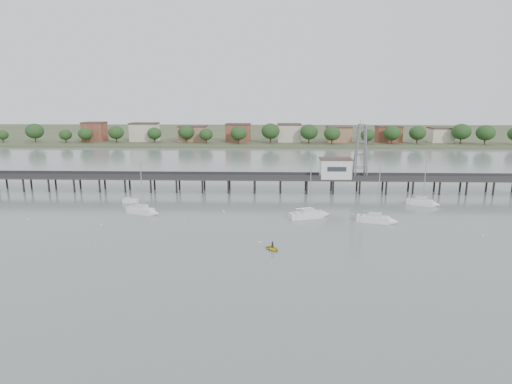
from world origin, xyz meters
TOP-DOWN VIEW (x-y plane):
  - ground_plane at (0.00, 0.00)m, footprint 500.00×500.00m
  - pier at (0.00, 60.00)m, footprint 150.00×5.00m
  - pier_building at (25.00, 60.00)m, footprint 8.40×5.40m
  - lattice_tower at (31.50, 60.00)m, footprint 3.20×3.20m
  - sailboat_d at (30.30, 31.77)m, footprint 7.89×4.30m
  - sailboat_b at (-19.61, 36.72)m, footprint 7.71×4.71m
  - sailboat_c at (16.94, 35.34)m, footprint 8.61×4.95m
  - sailboat_e at (44.56, 46.56)m, footprint 7.11×4.68m
  - white_tender at (-26.49, 47.19)m, footprint 3.67×1.67m
  - yellow_dinghy at (8.08, 15.15)m, footprint 1.99×1.74m
  - dinghy_occupant at (8.08, 15.15)m, footprint 0.83×1.37m
  - mooring_buoys at (-0.59, 30.39)m, footprint 90.70×21.44m
  - far_shore at (0.36, 239.58)m, footprint 500.00×170.00m

SIDE VIEW (x-z plane):
  - ground_plane at x=0.00m, z-range 0.00..0.00m
  - yellow_dinghy at x=8.08m, z-range -1.44..1.44m
  - dinghy_occupant at x=8.08m, z-range -0.15..0.15m
  - mooring_buoys at x=-0.59m, z-range -0.12..0.28m
  - white_tender at x=-26.49m, z-range -0.27..1.13m
  - sailboat_c at x=16.94m, z-range -6.20..7.48m
  - sailboat_d at x=30.30m, z-range -5.65..6.94m
  - sailboat_b at x=-19.61m, z-range -5.53..6.82m
  - sailboat_e at x=44.56m, z-range -5.12..6.42m
  - far_shore at x=0.36m, z-range -4.25..6.15m
  - pier at x=0.00m, z-range 1.04..6.54m
  - pier_building at x=25.00m, z-range 4.02..9.32m
  - lattice_tower at x=31.50m, z-range 3.35..18.85m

